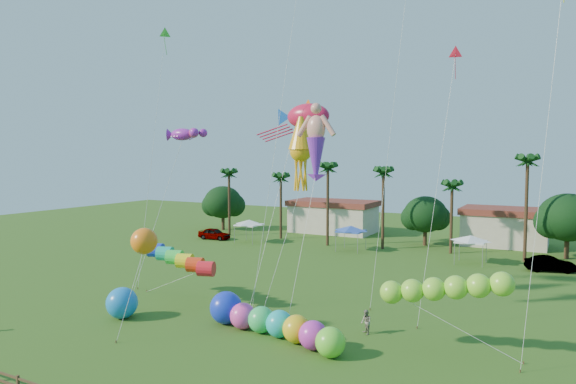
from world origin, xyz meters
The scene contains 18 objects.
ground centered at (0.00, 0.00, 0.00)m, with size 160.00×160.00×0.00m, color #285116.
tree_line centered at (3.57, 44.00, 4.28)m, with size 69.46×8.91×11.00m.
buildings_row centered at (-3.09, 50.00, 2.00)m, with size 35.00×7.00×4.00m.
tent_row centered at (-6.00, 36.33, 2.75)m, with size 31.00×4.00×0.60m.
car_a centered at (-25.74, 35.99, 0.77)m, with size 1.83×4.54×1.55m, color #4C4C54.
car_b centered at (15.62, 35.84, 0.77)m, with size 1.62×4.65×1.53m, color #4C4C54.
spectator_b centered at (5.69, 10.06, 0.79)m, with size 0.76×0.60×1.57m, color gray.
caterpillar_inflatable centered at (0.40, 6.76, 0.93)m, with size 10.84×4.18×2.22m.
blue_ball centered at (-10.58, 4.89, 1.10)m, with size 2.21×2.21×2.21m, color blue.
rainbow_tube centered at (-8.66, 9.32, 3.11)m, with size 9.81×2.86×3.69m.
green_worm centered at (7.79, 8.59, 3.36)m, with size 10.89×3.88×4.18m.
orange_ball_kite centered at (-6.33, 2.82, 6.15)m, with size 1.84×2.53×6.98m.
merman_kite centered at (1.34, 11.60, 12.04)m, with size 2.30×4.33×14.65m.
fish_kite centered at (-1.65, 16.41, 14.64)m, with size 5.75×7.50×15.79m.
squid_kite centered at (-1.26, 14.36, 11.85)m, with size 2.51×4.45×14.59m.
lobster_kite centered at (-9.46, 10.27, 13.12)m, with size 3.89×6.27×13.80m.
delta_kite_red centered at (9.65, 16.37, 18.09)m, with size 1.94×4.08×19.08m.
delta_kite_green centered at (-14.80, 14.42, 21.68)m, with size 1.19×3.72×22.79m.
Camera 1 is at (16.71, -20.72, 11.45)m, focal length 32.00 mm.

